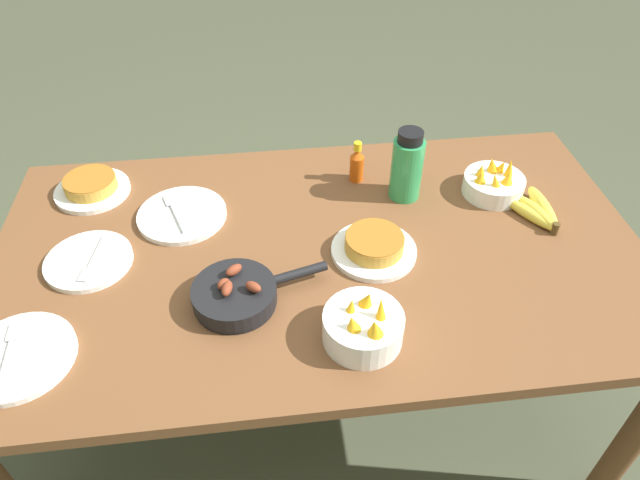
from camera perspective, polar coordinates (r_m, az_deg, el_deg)
ground_plane at (r=2.10m, az=0.00°, el=-16.07°), size 14.00×14.00×0.00m
dining_table at (r=1.57m, az=0.00°, el=-3.27°), size 1.72×0.96×0.75m
banana_bunch at (r=1.71m, az=20.95°, el=2.71°), size 0.13×0.20×0.04m
skillet at (r=1.37m, az=-8.31°, el=-5.37°), size 0.33×0.20×0.08m
frittata_plate_center at (r=1.49m, az=5.43°, el=-0.64°), size 0.22×0.22×0.06m
frittata_plate_side at (r=1.81m, az=-21.90°, el=4.96°), size 0.22×0.22×0.05m
empty_plate_near_front at (r=1.43m, az=-27.92°, el=-10.30°), size 0.24×0.24×0.02m
empty_plate_far_left at (r=1.65m, az=-13.63°, el=2.46°), size 0.25×0.25×0.02m
empty_plate_far_right at (r=1.58m, az=-22.12°, el=-1.95°), size 0.22×0.22×0.02m
fruit_bowl_mango at (r=1.28m, az=4.35°, el=-8.62°), size 0.18×0.18×0.12m
fruit_bowl_citrus at (r=1.75m, az=16.96°, el=5.46°), size 0.18×0.18×0.11m
water_bottle at (r=1.64m, az=8.68°, el=7.30°), size 0.09×0.09×0.21m
hot_sauce_bottle at (r=1.72m, az=3.71°, el=7.62°), size 0.04×0.04×0.13m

